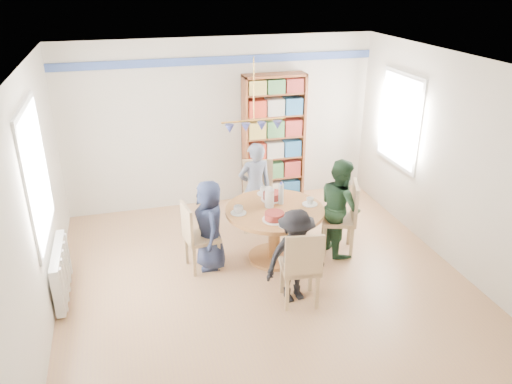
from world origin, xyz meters
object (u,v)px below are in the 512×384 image
object	(u,v)px
dining_table	(275,222)
chair_left	(196,234)
person_left	(210,225)
person_near	(295,256)
chair_near	(302,265)
person_right	(340,206)
bookshelf	(274,140)
person_far	(255,188)
radiator	(61,272)
chair_right	(345,214)
chair_far	(258,191)

from	to	relation	value
dining_table	chair_left	world-z (taller)	chair_left
person_left	person_near	size ratio (longest dim) A/B	1.04
chair_near	person_right	distance (m)	1.41
person_right	bookshelf	size ratio (longest dim) A/B	0.63
chair_left	person_far	xyz separation A→B (m)	(1.02, 0.85, 0.18)
person_left	bookshelf	xyz separation A→B (m)	(1.42, 1.83, 0.44)
radiator	chair_left	xyz separation A→B (m)	(1.64, 0.20, 0.16)
radiator	person_left	size ratio (longest dim) A/B	0.82
chair_left	bookshelf	distance (m)	2.51
chair_left	person_far	distance (m)	1.34
dining_table	person_right	bearing A→B (deg)	-1.47
radiator	chair_right	world-z (taller)	chair_right
radiator	person_right	size ratio (longest dim) A/B	0.74
dining_table	bookshelf	size ratio (longest dim) A/B	0.61
dining_table	person_left	world-z (taller)	person_left
chair_near	bookshelf	bearing A→B (deg)	78.97
chair_near	dining_table	bearing A→B (deg)	89.33
radiator	person_near	size ratio (longest dim) A/B	0.85
radiator	dining_table	xyz separation A→B (m)	(2.69, 0.17, 0.21)
chair_left	person_near	world-z (taller)	person_near
radiator	chair_right	size ratio (longest dim) A/B	0.98
chair_left	chair_right	size ratio (longest dim) A/B	0.91
chair_far	person_right	distance (m)	1.35
chair_right	radiator	bearing A→B (deg)	-178.27
chair_near	person_right	world-z (taller)	person_right
person_far	person_near	xyz separation A→B (m)	(-0.01, -1.82, -0.10)
person_far	chair_left	bearing A→B (deg)	35.74
chair_left	person_right	xyz separation A→B (m)	(1.97, -0.05, 0.16)
chair_right	bookshelf	bearing A→B (deg)	102.43
radiator	person_left	bearing A→B (deg)	6.50
chair_left	chair_near	distance (m)	1.51
chair_right	person_near	bearing A→B (deg)	-139.31
person_left	person_near	world-z (taller)	person_left
radiator	bookshelf	bearing A→B (deg)	32.11
chair_far	person_left	xyz separation A→B (m)	(-0.91, -0.95, 0.04)
radiator	chair_left	size ratio (longest dim) A/B	1.08
chair_near	person_near	bearing A→B (deg)	102.87
chair_far	person_near	size ratio (longest dim) A/B	0.88
person_near	bookshelf	size ratio (longest dim) A/B	0.55
chair_right	person_left	distance (m)	1.85
radiator	person_near	world-z (taller)	person_near
person_far	dining_table	bearing A→B (deg)	88.00
chair_near	person_near	size ratio (longest dim) A/B	0.84
dining_table	person_right	size ratio (longest dim) A/B	0.96
chair_far	person_right	bearing A→B (deg)	-49.35
chair_left	chair_far	size ratio (longest dim) A/B	0.90
person_near	bookshelf	world-z (taller)	bookshelf
dining_table	person_near	distance (m)	0.94
chair_near	person_far	world-z (taller)	person_far
chair_right	chair_far	bearing A→B (deg)	131.85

